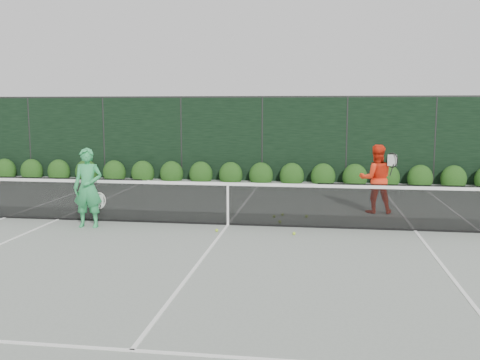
# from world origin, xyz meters

# --- Properties ---
(ground) EXTENTS (80.00, 80.00, 0.00)m
(ground) POSITION_xyz_m (0.00, 0.00, 0.00)
(ground) COLOR gray
(ground) RESTS_ON ground
(tennis_net) EXTENTS (12.90, 0.10, 1.07)m
(tennis_net) POSITION_xyz_m (-0.02, 0.00, 0.53)
(tennis_net) COLOR #113322
(tennis_net) RESTS_ON ground
(player_woman) EXTENTS (0.68, 0.47, 1.77)m
(player_woman) POSITION_xyz_m (-3.05, -0.62, 0.88)
(player_woman) COLOR #30A559
(player_woman) RESTS_ON ground
(player_man) EXTENTS (0.93, 0.73, 1.73)m
(player_man) POSITION_xyz_m (3.46, 1.97, 0.87)
(player_man) COLOR #F63214
(player_man) RESTS_ON ground
(court_lines) EXTENTS (11.03, 23.83, 0.01)m
(court_lines) POSITION_xyz_m (0.00, 0.00, 0.01)
(court_lines) COLOR white
(court_lines) RESTS_ON ground
(windscreen_fence) EXTENTS (32.00, 21.07, 3.06)m
(windscreen_fence) POSITION_xyz_m (0.00, -2.71, 1.51)
(windscreen_fence) COLOR black
(windscreen_fence) RESTS_ON ground
(hedge_row) EXTENTS (31.66, 0.65, 0.94)m
(hedge_row) POSITION_xyz_m (-0.00, 7.15, 0.23)
(hedge_row) COLOR black
(hedge_row) RESTS_ON ground
(tennis_balls) EXTENTS (1.95, 2.01, 0.07)m
(tennis_balls) POSITION_xyz_m (1.07, 0.36, 0.03)
(tennis_balls) COLOR #ADDB30
(tennis_balls) RESTS_ON ground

